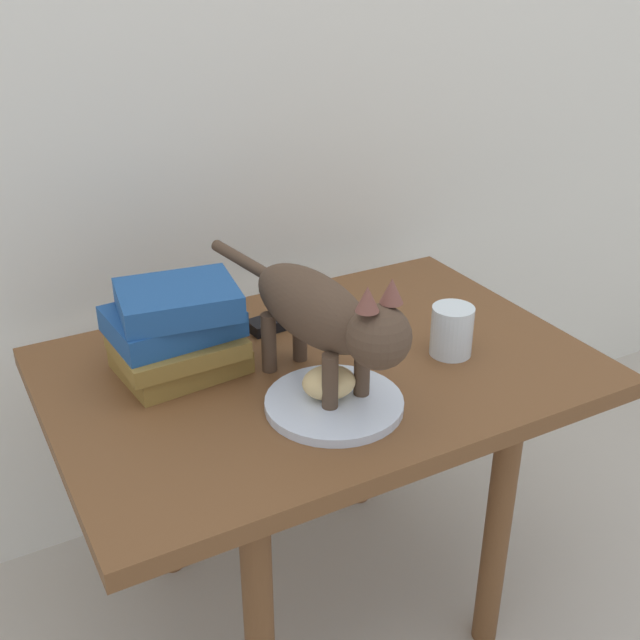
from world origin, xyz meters
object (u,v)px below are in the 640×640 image
Objects in this scene: plate at (334,403)px; candle_jar at (452,333)px; bread_roll at (329,382)px; tv_remote at (288,319)px; cat at (324,315)px; side_table at (320,399)px; book_stack at (177,330)px.

plate is 2.43× the size of candle_jar.
plate is at bearing -71.19° from bread_roll.
tv_remote is (0.07, 0.27, -0.03)m from bread_roll.
candle_jar is (0.24, 0.00, -0.09)m from cat.
side_table is 4.19× the size of plate.
cat is at bearing -114.88° from side_table.
side_table is 0.17m from tv_remote.
bread_roll is at bearing -51.89° from book_stack.
side_table is at bearing -23.42° from book_stack.
side_table is 10.18× the size of candle_jar.
candle_jar is at bearing -55.89° from tv_remote.
cat is (0.01, 0.05, 0.13)m from plate.
cat is at bearing -178.83° from candle_jar.
candle_jar is at bearing 11.31° from plate.
tv_remote is at bearing 129.77° from candle_jar.
tv_remote is (0.02, 0.15, 0.08)m from side_table.
side_table is 4.18× the size of book_stack.
book_stack is 0.24m from tv_remote.
candle_jar reaches higher than tv_remote.
book_stack is at bearing 156.58° from side_table.
bread_roll reaches higher than side_table.
candle_jar is at bearing 1.17° from cat.
cat reaches higher than plate.
candle_jar is (0.21, -0.07, 0.11)m from side_table.
side_table is 0.15m from plate.
book_stack is at bearing 128.11° from bread_roll.
side_table is 0.24m from candle_jar.
bread_roll is (-0.05, -0.11, 0.11)m from side_table.
cat is 0.27m from tv_remote.
candle_jar reaches higher than bread_roll.
cat is 5.61× the size of candle_jar.
plate is 1.00× the size of book_stack.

